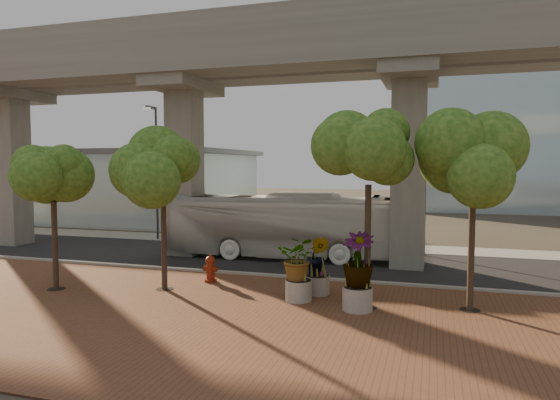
% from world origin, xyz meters
% --- Properties ---
extents(ground, '(160.00, 160.00, 0.00)m').
position_xyz_m(ground, '(0.00, 0.00, 0.00)').
color(ground, '#312B24').
rests_on(ground, ground).
extents(brick_plaza, '(70.00, 13.00, 0.06)m').
position_xyz_m(brick_plaza, '(0.00, -8.00, 0.03)').
color(brick_plaza, brown).
rests_on(brick_plaza, ground).
extents(asphalt_road, '(90.00, 8.00, 0.04)m').
position_xyz_m(asphalt_road, '(0.00, 2.00, 0.02)').
color(asphalt_road, black).
rests_on(asphalt_road, ground).
extents(curb_strip, '(70.00, 0.25, 0.16)m').
position_xyz_m(curb_strip, '(0.00, -2.00, 0.08)').
color(curb_strip, '#9B9A91').
rests_on(curb_strip, ground).
extents(far_sidewalk, '(90.00, 3.00, 0.06)m').
position_xyz_m(far_sidewalk, '(0.00, 7.50, 0.03)').
color(far_sidewalk, '#9B9A91').
rests_on(far_sidewalk, ground).
extents(transit_viaduct, '(72.00, 5.60, 12.40)m').
position_xyz_m(transit_viaduct, '(0.00, 2.00, 7.29)').
color(transit_viaduct, gray).
rests_on(transit_viaduct, ground).
extents(station_pavilion, '(23.00, 13.00, 6.30)m').
position_xyz_m(station_pavilion, '(-20.00, 16.00, 3.22)').
color(station_pavilion, '#ABBFC3').
rests_on(station_pavilion, ground).
extents(transit_bus, '(12.74, 3.68, 3.51)m').
position_xyz_m(transit_bus, '(-0.61, 2.61, 1.75)').
color(transit_bus, silver).
rests_on(transit_bus, ground).
extents(fire_hydrant, '(0.58, 0.53, 1.17)m').
position_xyz_m(fire_hydrant, '(-1.80, -3.74, 0.62)').
color(fire_hydrant, maroon).
rests_on(fire_hydrant, ground).
extents(planter_front, '(2.15, 2.15, 2.37)m').
position_xyz_m(planter_front, '(2.54, -5.49, 1.50)').
color(planter_front, gray).
rests_on(planter_front, ground).
extents(planter_right, '(2.51, 2.51, 2.68)m').
position_xyz_m(planter_right, '(4.77, -6.07, 1.68)').
color(planter_right, '#A19A91').
rests_on(planter_right, ground).
extents(planter_left, '(2.05, 2.05, 2.26)m').
position_xyz_m(planter_left, '(3.00, -4.41, 1.43)').
color(planter_left, '#ABA89A').
rests_on(planter_left, ground).
extents(street_tree_far_west, '(3.62, 3.62, 6.22)m').
position_xyz_m(street_tree_far_west, '(-7.14, -6.72, 4.61)').
color(street_tree_far_west, '#403224').
rests_on(street_tree_far_west, ground).
extents(street_tree_near_west, '(3.63, 3.63, 6.43)m').
position_xyz_m(street_tree_near_west, '(-3.01, -5.44, 4.82)').
color(street_tree_near_west, '#403224').
rests_on(street_tree_near_west, ground).
extents(street_tree_near_east, '(3.91, 3.91, 7.21)m').
position_xyz_m(street_tree_near_east, '(5.04, -5.64, 5.46)').
color(street_tree_near_east, '#403224').
rests_on(street_tree_near_east, ground).
extents(street_tree_far_east, '(3.82, 3.82, 6.59)m').
position_xyz_m(street_tree_far_east, '(8.44, -4.91, 4.89)').
color(street_tree_far_east, '#403224').
rests_on(street_tree_far_east, ground).
extents(streetlamp_west, '(0.43, 1.27, 8.77)m').
position_xyz_m(streetlamp_west, '(-10.42, 6.28, 5.12)').
color(streetlamp_west, '#323237').
rests_on(streetlamp_west, ground).
extents(streetlamp_east, '(0.36, 1.05, 7.24)m').
position_xyz_m(streetlamp_east, '(6.72, 5.40, 4.23)').
color(streetlamp_east, '#292A2E').
rests_on(streetlamp_east, ground).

